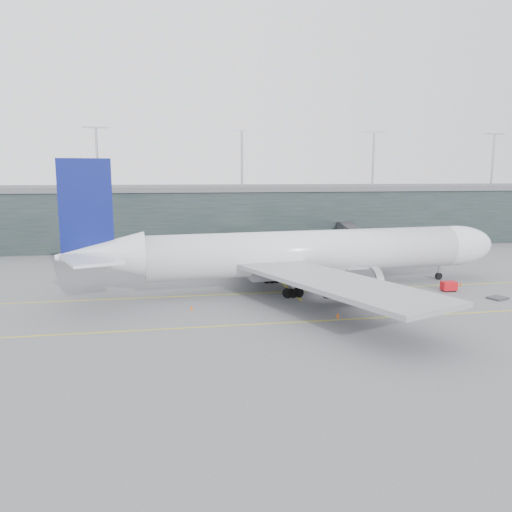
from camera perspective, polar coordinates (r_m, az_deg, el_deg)
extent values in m
plane|color=#5A5A5F|center=(81.45, -0.02, -3.60)|extent=(320.00, 320.00, 0.00)
cube|color=gold|center=(77.62, 0.50, -4.24)|extent=(160.00, 0.25, 0.02)
cube|color=gold|center=(62.51, 3.23, -7.62)|extent=(160.00, 0.25, 0.02)
cube|color=gold|center=(101.61, 0.77, -1.01)|extent=(0.25, 60.00, 0.02)
cube|color=black|center=(137.33, -4.29, 4.60)|extent=(240.00, 35.00, 14.00)
cube|color=#505255|center=(136.92, -4.33, 7.77)|extent=(240.00, 36.00, 1.20)
cylinder|color=#9E9EA3|center=(127.24, -17.69, 10.58)|extent=(0.60, 0.60, 14.00)
cylinder|color=#9E9EA3|center=(127.63, -1.63, 11.01)|extent=(0.60, 0.60, 14.00)
cylinder|color=#9E9EA3|center=(137.26, 13.24, 10.65)|extent=(0.60, 0.60, 14.00)
cylinder|color=#9E9EA3|center=(154.41, 25.44, 9.83)|extent=(0.60, 0.60, 14.00)
cylinder|color=silver|center=(80.30, 6.00, 0.45)|extent=(51.73, 11.83, 6.91)
ellipsoid|color=silver|center=(93.81, 21.71, 1.12)|extent=(15.12, 8.28, 6.91)
cone|color=silver|center=(74.64, -17.32, 0.02)|extent=(12.85, 7.79, 6.64)
cube|color=gray|center=(80.35, 5.22, -1.46)|extent=(18.30, 7.27, 2.23)
cube|color=black|center=(96.30, 23.76, 1.85)|extent=(2.76, 3.57, 0.89)
cube|color=gray|center=(63.57, 8.91, -2.97)|extent=(21.21, 33.77, 0.61)
cylinder|color=#38373C|center=(72.23, 10.71, -3.08)|extent=(8.15, 4.64, 3.90)
cube|color=gray|center=(95.60, 0.30, 1.25)|extent=(15.75, 33.63, 0.61)
cylinder|color=#38373C|center=(91.33, 4.82, -0.37)|extent=(8.15, 4.64, 3.90)
cube|color=#0B135D|center=(73.96, -18.88, 5.34)|extent=(7.27, 1.25, 13.38)
cube|color=silver|center=(68.55, -18.40, -0.36)|extent=(9.27, 11.55, 0.39)
cube|color=silver|center=(80.67, -18.02, 1.05)|extent=(7.70, 10.91, 0.39)
cylinder|color=black|center=(93.01, 20.15, -2.17)|extent=(1.26, 0.56, 1.23)
cylinder|color=#9E9EA3|center=(92.85, 20.18, -1.66)|extent=(0.33, 0.33, 2.90)
cylinder|color=black|center=(74.83, 4.26, -4.22)|extent=(1.50, 0.69, 1.45)
cylinder|color=black|center=(84.72, 1.79, -2.60)|extent=(1.50, 0.69, 1.45)
cube|color=#28282C|center=(86.91, 14.15, 0.33)|extent=(3.90, 4.22, 2.83)
cube|color=#28282C|center=(95.03, 13.05, 1.12)|extent=(5.11, 13.39, 2.53)
cube|color=#28282C|center=(107.83, 11.66, 2.11)|extent=(5.36, 13.44, 2.63)
cube|color=#28282C|center=(120.70, 10.57, 2.89)|extent=(5.61, 13.49, 2.73)
cylinder|color=#9E9EA3|center=(96.20, 12.90, -0.67)|extent=(0.51, 0.51, 3.84)
cube|color=#38373C|center=(96.47, 12.86, -1.59)|extent=(2.29, 1.89, 0.71)
cylinder|color=#28282C|center=(124.57, 6.52, 3.19)|extent=(4.05, 4.05, 3.03)
cylinder|color=#28282C|center=(124.95, 6.49, 1.71)|extent=(1.82, 1.82, 3.64)
cube|color=#B70D14|center=(84.27, 21.17, -3.19)|extent=(2.31, 1.50, 1.35)
cylinder|color=black|center=(83.56, 20.83, -3.74)|extent=(0.42, 0.16, 0.42)
cylinder|color=black|center=(84.39, 21.81, -3.68)|extent=(0.42, 0.16, 0.42)
cylinder|color=black|center=(84.44, 20.48, -3.59)|extent=(0.42, 0.16, 0.42)
cylinder|color=black|center=(85.26, 21.46, -3.53)|extent=(0.42, 0.16, 0.42)
cube|color=#323337|center=(82.14, 25.89, -4.33)|extent=(3.26, 2.96, 0.27)
cube|color=#38373C|center=(90.94, -4.27, -2.17)|extent=(2.30, 2.02, 0.20)
cube|color=silver|center=(90.77, -4.28, -1.62)|extent=(1.90, 1.83, 1.48)
cube|color=navy|center=(90.63, -4.28, -1.14)|extent=(1.96, 1.89, 0.08)
cube|color=#38373C|center=(91.95, -2.57, -2.03)|extent=(2.24, 1.99, 0.19)
cube|color=silver|center=(91.79, -2.57, -1.51)|extent=(1.85, 1.79, 1.41)
cube|color=navy|center=(91.66, -2.57, -1.06)|extent=(1.91, 1.85, 0.08)
cube|color=#38373C|center=(91.05, -0.52, -2.13)|extent=(2.31, 2.10, 0.19)
cube|color=silver|center=(90.88, -0.52, -1.61)|extent=(1.93, 1.87, 1.41)
cube|color=navy|center=(90.75, -0.53, -1.15)|extent=(1.99, 1.94, 0.08)
cone|color=red|center=(89.04, 22.32, -2.98)|extent=(0.40, 0.40, 0.64)
cone|color=#E6500C|center=(65.40, 9.34, -6.66)|extent=(0.43, 0.43, 0.69)
cone|color=#CA540B|center=(91.97, 3.87, -1.91)|extent=(0.43, 0.43, 0.69)
cone|color=#D7590B|center=(68.53, -7.38, -5.88)|extent=(0.42, 0.42, 0.67)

